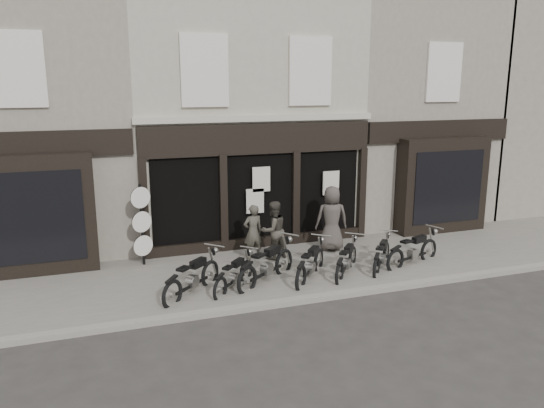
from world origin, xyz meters
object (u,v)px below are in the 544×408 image
object	(u,v)px
motorcycle_5	(382,258)
advert_sign_post	(142,228)
motorcycle_2	(267,268)
motorcycle_4	(346,263)
motorcycle_0	(193,280)
man_left	(253,232)
man_right	(332,219)
motorcycle_3	(310,266)
man_centre	(273,230)
motorcycle_1	(234,277)
motorcycle_6	(413,253)

from	to	relation	value
motorcycle_5	advert_sign_post	distance (m)	6.63
motorcycle_2	motorcycle_4	size ratio (longest dim) A/B	1.21
motorcycle_0	motorcycle_2	bearing A→B (deg)	-37.87
motorcycle_2	man_left	bearing A→B (deg)	48.20
motorcycle_2	man_right	world-z (taller)	man_right
motorcycle_0	motorcycle_3	distance (m)	3.09
man_centre	man_right	xyz separation A→B (m)	(1.91, 0.16, 0.14)
motorcycle_4	man_right	size ratio (longest dim) A/B	0.86
motorcycle_3	man_centre	world-z (taller)	man_centre
motorcycle_2	motorcycle_3	world-z (taller)	motorcycle_2
motorcycle_5	man_centre	distance (m)	3.11
motorcycle_0	motorcycle_4	world-z (taller)	motorcycle_0
motorcycle_1	motorcycle_6	distance (m)	5.21
motorcycle_2	man_right	bearing A→B (deg)	-2.53
motorcycle_1	motorcycle_5	xyz separation A→B (m)	(4.22, 0.10, 0.01)
man_centre	motorcycle_3	bearing A→B (deg)	87.42
man_left	man_right	size ratio (longest dim) A/B	0.81
motorcycle_1	motorcycle_4	distance (m)	3.10
motorcycle_1	man_right	size ratio (longest dim) A/B	0.78
motorcycle_5	advert_sign_post	world-z (taller)	advert_sign_post
motorcycle_3	advert_sign_post	bearing A→B (deg)	100.23
motorcycle_0	advert_sign_post	bearing A→B (deg)	67.44
man_right	advert_sign_post	size ratio (longest dim) A/B	0.82
motorcycle_3	motorcycle_4	size ratio (longest dim) A/B	1.04
motorcycle_1	man_left	bearing A→B (deg)	14.21
motorcycle_2	man_centre	size ratio (longest dim) A/B	1.21
motorcycle_1	motorcycle_0	bearing A→B (deg)	134.67
motorcycle_1	man_left	xyz separation A→B (m)	(1.08, 1.90, 0.55)
advert_sign_post	motorcycle_4	bearing A→B (deg)	-48.41
motorcycle_4	man_right	bearing A→B (deg)	27.58
motorcycle_5	advert_sign_post	size ratio (longest dim) A/B	0.68
motorcycle_3	man_centre	xyz separation A→B (m)	(-0.41, 1.75, 0.55)
motorcycle_0	motorcycle_6	size ratio (longest dim) A/B	0.86
motorcycle_3	motorcycle_4	distance (m)	1.05
motorcycle_0	motorcycle_5	size ratio (longest dim) A/B	1.10
man_right	advert_sign_post	xyz separation A→B (m)	(-5.49, 0.50, 0.07)
motorcycle_2	advert_sign_post	distance (m)	3.71
motorcycle_0	motorcycle_5	xyz separation A→B (m)	(5.25, 0.12, -0.04)
motorcycle_0	motorcycle_5	distance (m)	5.25
motorcycle_5	motorcycle_0	bearing A→B (deg)	132.72
motorcycle_6	man_centre	size ratio (longest dim) A/B	1.24
man_centre	man_right	distance (m)	1.92
motorcycle_1	man_centre	bearing A→B (deg)	0.76
motorcycle_2	motorcycle_1	bearing A→B (deg)	153.79
motorcycle_1	motorcycle_5	bearing A→B (deg)	-44.72
motorcycle_2	motorcycle_3	xyz separation A→B (m)	(1.14, -0.15, -0.04)
motorcycle_3	advert_sign_post	world-z (taller)	advert_sign_post
motorcycle_0	man_right	bearing A→B (deg)	-20.13
motorcycle_5	man_centre	size ratio (longest dim) A/B	0.97
motorcycle_6	motorcycle_2	bearing A→B (deg)	159.98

